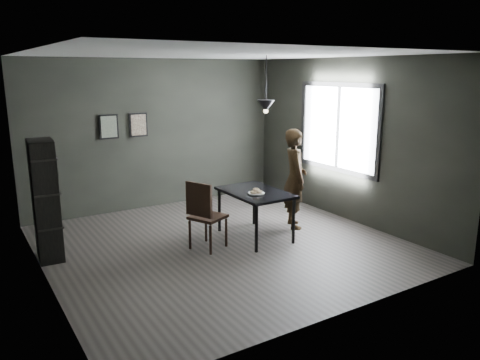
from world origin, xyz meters
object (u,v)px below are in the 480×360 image
cafe_table (255,196)px  white_plate (256,194)px  shelf_unit (45,201)px  pendant_lamp (266,106)px  wood_chair (204,211)px  woman (295,179)px

cafe_table → white_plate: bearing=-119.3°
shelf_unit → pendant_lamp: (3.17, -0.72, 1.21)m
white_plate → pendant_lamp: bearing=36.6°
cafe_table → pendant_lamp: bearing=21.8°
wood_chair → shelf_unit: shelf_unit is taller
woman → wood_chair: (-1.77, -0.13, -0.24)m
cafe_table → shelf_unit: (-2.92, 0.82, 0.17)m
wood_chair → white_plate: bearing=-30.4°
cafe_table → wood_chair: (-0.93, -0.05, -0.08)m
wood_chair → cafe_table: bearing=-20.9°
woman → white_plate: bearing=128.2°
shelf_unit → cafe_table: bearing=-11.6°
white_plate → pendant_lamp: pendant_lamp is taller
woman → pendant_lamp: (-0.59, 0.02, 1.22)m
white_plate → woman: bearing=14.1°
wood_chair → pendant_lamp: size_ratio=1.19×
woman → wood_chair: bearing=118.5°
shelf_unit → white_plate: bearing=-14.7°
white_plate → shelf_unit: size_ratio=0.14×
wood_chair → pendant_lamp: 1.89m
shelf_unit → wood_chair: bearing=-19.6°
wood_chair → shelf_unit: 2.19m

